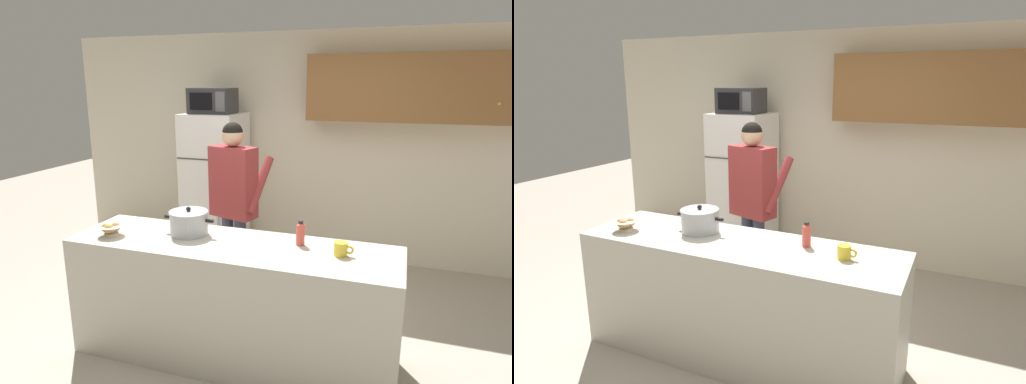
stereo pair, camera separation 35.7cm
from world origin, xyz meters
TOP-DOWN VIEW (x-y plane):
  - ground_plane at (0.00, 0.00)m, footprint 14.00×14.00m
  - back_wall_unit at (0.26, 2.25)m, footprint 6.00×0.48m
  - kitchen_island at (0.00, 0.00)m, footprint 2.39×0.68m
  - refrigerator at (-0.95, 1.85)m, footprint 0.64×0.68m
  - microwave at (-0.95, 1.83)m, footprint 0.48×0.37m
  - person_near_pot at (-0.34, 0.91)m, footprint 0.60×0.53m
  - cooking_pot at (-0.38, 0.09)m, footprint 0.41×0.29m
  - coffee_mug at (0.78, 0.03)m, footprint 0.13×0.09m
  - bread_bowl at (-0.92, -0.14)m, footprint 0.20×0.20m
  - bottle_near_edge at (0.47, 0.14)m, footprint 0.06×0.06m

SIDE VIEW (x-z plane):
  - ground_plane at x=0.00m, z-range 0.00..0.00m
  - kitchen_island at x=0.00m, z-range 0.00..0.92m
  - refrigerator at x=-0.95m, z-range 0.00..1.70m
  - coffee_mug at x=0.78m, z-range 0.92..1.02m
  - bread_bowl at x=-0.92m, z-range 0.92..1.02m
  - bottle_near_edge at x=0.47m, z-range 0.92..1.10m
  - cooking_pot at x=-0.38m, z-range 0.90..1.12m
  - person_near_pot at x=-0.34m, z-range 0.22..1.91m
  - back_wall_unit at x=0.26m, z-range 0.15..2.75m
  - microwave at x=-0.95m, z-range 1.70..1.98m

